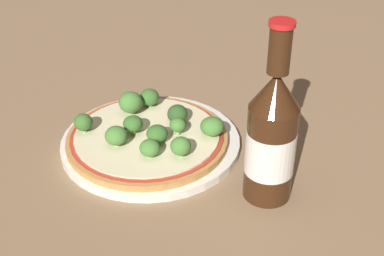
% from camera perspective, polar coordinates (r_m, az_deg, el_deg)
% --- Properties ---
extents(ground_plane, '(3.00, 3.00, 0.00)m').
position_cam_1_polar(ground_plane, '(0.79, -3.89, -1.48)').
color(ground_plane, '#846647').
extents(plate, '(0.26, 0.26, 0.01)m').
position_cam_1_polar(plate, '(0.78, -4.36, -1.56)').
color(plate, silver).
rests_on(plate, ground_plane).
extents(pizza, '(0.23, 0.23, 0.01)m').
position_cam_1_polar(pizza, '(0.77, -4.77, -1.02)').
color(pizza, '#B77F42').
rests_on(pizza, plate).
extents(broccoli_floret_0, '(0.03, 0.03, 0.03)m').
position_cam_1_polar(broccoli_floret_0, '(0.73, -8.09, -0.82)').
color(broccoli_floret_0, '#7A9E5B').
rests_on(broccoli_floret_0, pizza).
extents(broccoli_floret_1, '(0.02, 0.02, 0.03)m').
position_cam_1_polar(broccoli_floret_1, '(0.75, -1.64, 0.22)').
color(broccoli_floret_1, '#7A9E5B').
rests_on(broccoli_floret_1, pizza).
extents(broccoli_floret_2, '(0.03, 0.03, 0.03)m').
position_cam_1_polar(broccoli_floret_2, '(0.82, -4.56, 3.29)').
color(broccoli_floret_2, '#7A9E5B').
rests_on(broccoli_floret_2, pizza).
extents(broccoli_floret_3, '(0.03, 0.03, 0.03)m').
position_cam_1_polar(broccoli_floret_3, '(0.77, -11.52, 0.60)').
color(broccoli_floret_3, '#7A9E5B').
rests_on(broccoli_floret_3, pizza).
extents(broccoli_floret_4, '(0.03, 0.03, 0.03)m').
position_cam_1_polar(broccoli_floret_4, '(0.76, -6.32, 0.46)').
color(broccoli_floret_4, '#7A9E5B').
rests_on(broccoli_floret_4, pizza).
extents(broccoli_floret_5, '(0.03, 0.03, 0.03)m').
position_cam_1_polar(broccoli_floret_5, '(0.70, -1.22, -1.96)').
color(broccoli_floret_5, '#7A9E5B').
rests_on(broccoli_floret_5, pizza).
extents(broccoli_floret_6, '(0.04, 0.04, 0.04)m').
position_cam_1_polar(broccoli_floret_6, '(0.80, -6.56, 2.73)').
color(broccoli_floret_6, '#7A9E5B').
rests_on(broccoli_floret_6, pizza).
extents(broccoli_floret_7, '(0.03, 0.03, 0.03)m').
position_cam_1_polar(broccoli_floret_7, '(0.74, -3.74, -0.60)').
color(broccoli_floret_7, '#7A9E5B').
rests_on(broccoli_floret_7, pizza).
extents(broccoli_floret_8, '(0.03, 0.03, 0.03)m').
position_cam_1_polar(broccoli_floret_8, '(0.78, -1.56, 1.50)').
color(broccoli_floret_8, '#7A9E5B').
rests_on(broccoli_floret_8, pizza).
extents(broccoli_floret_9, '(0.03, 0.03, 0.03)m').
position_cam_1_polar(broccoli_floret_9, '(0.75, 2.16, 0.17)').
color(broccoli_floret_9, '#7A9E5B').
rests_on(broccoli_floret_9, pizza).
extents(broccoli_floret_10, '(0.03, 0.03, 0.03)m').
position_cam_1_polar(broccoli_floret_10, '(0.71, -4.53, -2.15)').
color(broccoli_floret_10, '#7A9E5B').
rests_on(broccoli_floret_10, pizza).
extents(beer_bottle, '(0.06, 0.06, 0.23)m').
position_cam_1_polar(beer_bottle, '(0.65, 8.47, -0.95)').
color(beer_bottle, '#381E0F').
rests_on(beer_bottle, ground_plane).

